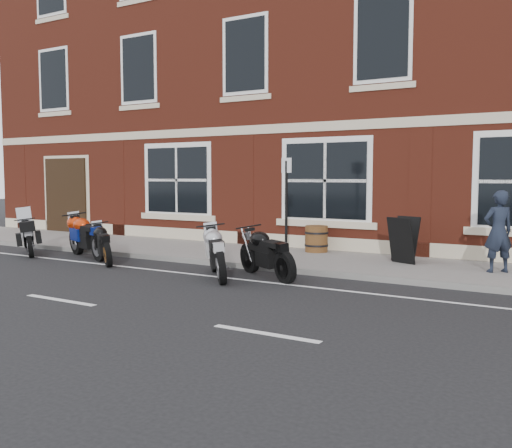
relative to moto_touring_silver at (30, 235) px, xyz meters
The scene contains 13 objects.
ground 5.34m from the moto_touring_silver, ahead, with size 80.00×80.00×0.00m, color black.
sidewalk 5.89m from the moto_touring_silver, 25.56° to the left, with size 30.00×3.00×0.12m, color slate.
kerb 5.40m from the moto_touring_silver, 10.19° to the left, with size 30.00×0.16×0.12m, color slate.
pub_building 12.60m from the moto_touring_silver, 62.18° to the left, with size 24.00×12.00×12.00m, color maroon.
moto_touring_silver is the anchor object (origin of this frame).
moto_sport_red 1.84m from the moto_touring_silver, 11.53° to the left, with size 2.15×0.99×1.02m.
moto_sport_black 2.83m from the moto_touring_silver, ahead, with size 1.62×1.24×0.86m.
moto_sport_silver 6.35m from the moto_touring_silver, ahead, with size 1.50×1.71×0.96m.
moto_naked_black 7.20m from the moto_touring_silver, ahead, with size 1.88×1.18×0.95m.
pedestrian_left 11.59m from the moto_touring_silver, 12.87° to the left, with size 0.61×0.40×1.68m, color black.
a_board_sign 9.69m from the moto_touring_silver, 17.19° to the left, with size 0.63×0.42×1.06m, color black, non-canonical shape.
barrel_planter 7.65m from the moto_touring_silver, 27.81° to the left, with size 0.62×0.62×0.68m.
parking_sign 7.13m from the moto_touring_silver, 14.20° to the left, with size 0.32×0.15×2.38m.
Camera 1 is at (7.70, -9.43, 2.08)m, focal length 40.00 mm.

